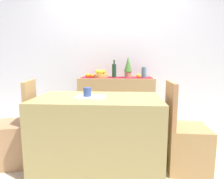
% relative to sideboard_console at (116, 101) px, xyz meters
% --- Properties ---
extents(ground_plane, '(6.40, 6.40, 0.02)m').
position_rel_sideboard_console_xyz_m(ground_plane, '(-0.03, -0.92, -0.42)').
color(ground_plane, beige).
rests_on(ground_plane, ground).
extents(room_wall_rear, '(6.40, 0.06, 2.70)m').
position_rel_sideboard_console_xyz_m(room_wall_rear, '(-0.03, 0.26, 0.94)').
color(room_wall_rear, silver).
rests_on(room_wall_rear, ground).
extents(sideboard_console, '(1.27, 0.42, 0.82)m').
position_rel_sideboard_console_xyz_m(sideboard_console, '(0.00, 0.00, 0.00)').
color(sideboard_console, tan).
rests_on(sideboard_console, ground).
extents(table_runner, '(1.19, 0.32, 0.01)m').
position_rel_sideboard_console_xyz_m(table_runner, '(0.00, 0.00, 0.41)').
color(table_runner, maroon).
rests_on(table_runner, sideboard_console).
extents(fruit_bowl, '(0.24, 0.24, 0.06)m').
position_rel_sideboard_console_xyz_m(fruit_bowl, '(-0.26, 0.00, 0.44)').
color(fruit_bowl, gold).
rests_on(fruit_bowl, table_runner).
extents(apple_rear, '(0.07, 0.07, 0.07)m').
position_rel_sideboard_console_xyz_m(apple_rear, '(-0.27, -0.02, 0.51)').
color(apple_rear, gold).
rests_on(apple_rear, fruit_bowl).
extents(apple_center, '(0.08, 0.08, 0.08)m').
position_rel_sideboard_console_xyz_m(apple_center, '(-0.33, 0.03, 0.51)').
color(apple_center, gold).
rests_on(apple_center, fruit_bowl).
extents(apple_left, '(0.07, 0.07, 0.07)m').
position_rel_sideboard_console_xyz_m(apple_left, '(-0.22, 0.03, 0.51)').
color(apple_left, gold).
rests_on(apple_left, fruit_bowl).
extents(wine_bottle, '(0.07, 0.07, 0.30)m').
position_rel_sideboard_console_xyz_m(wine_bottle, '(-0.04, -0.00, 0.53)').
color(wine_bottle, '#194025').
rests_on(wine_bottle, sideboard_console).
extents(ceramic_vase, '(0.08, 0.08, 0.18)m').
position_rel_sideboard_console_xyz_m(ceramic_vase, '(0.46, 0.00, 0.50)').
color(ceramic_vase, slate).
rests_on(ceramic_vase, sideboard_console).
extents(potted_plant, '(0.13, 0.13, 0.36)m').
position_rel_sideboard_console_xyz_m(potted_plant, '(0.20, 0.00, 0.60)').
color(potted_plant, '#A97455').
rests_on(potted_plant, sideboard_console).
extents(orange_loose_mid, '(0.08, 0.08, 0.08)m').
position_rel_sideboard_console_xyz_m(orange_loose_mid, '(-0.49, -0.03, 0.45)').
color(orange_loose_mid, orange).
rests_on(orange_loose_mid, sideboard_console).
extents(orange_loose_end, '(0.07, 0.07, 0.07)m').
position_rel_sideboard_console_xyz_m(orange_loose_end, '(0.37, -0.06, 0.45)').
color(orange_loose_end, orange).
rests_on(orange_loose_end, sideboard_console).
extents(orange_loose_near_bowl, '(0.07, 0.07, 0.07)m').
position_rel_sideboard_console_xyz_m(orange_loose_near_bowl, '(-0.42, -0.04, 0.44)').
color(orange_loose_near_bowl, orange).
rests_on(orange_loose_near_bowl, sideboard_console).
extents(dining_table, '(1.26, 0.71, 0.74)m').
position_rel_sideboard_console_xyz_m(dining_table, '(-0.13, -1.37, -0.04)').
color(dining_table, tan).
rests_on(dining_table, ground).
extents(open_book, '(0.30, 0.23, 0.02)m').
position_rel_sideboard_console_xyz_m(open_book, '(-0.20, -1.43, 0.34)').
color(open_book, white).
rests_on(open_book, dining_table).
extents(coffee_cup, '(0.08, 0.08, 0.11)m').
position_rel_sideboard_console_xyz_m(coffee_cup, '(-0.22, -1.42, 0.38)').
color(coffee_cup, '#344A8A').
rests_on(coffee_cup, dining_table).
extents(chair_near_window, '(0.47, 0.47, 0.90)m').
position_rel_sideboard_console_xyz_m(chair_near_window, '(-1.02, -1.36, -0.14)').
color(chair_near_window, '#AC8057').
rests_on(chair_near_window, ground).
extents(chair_by_corner, '(0.41, 0.41, 0.90)m').
position_rel_sideboard_console_xyz_m(chair_by_corner, '(0.76, -1.37, -0.14)').
color(chair_by_corner, tan).
rests_on(chair_by_corner, ground).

